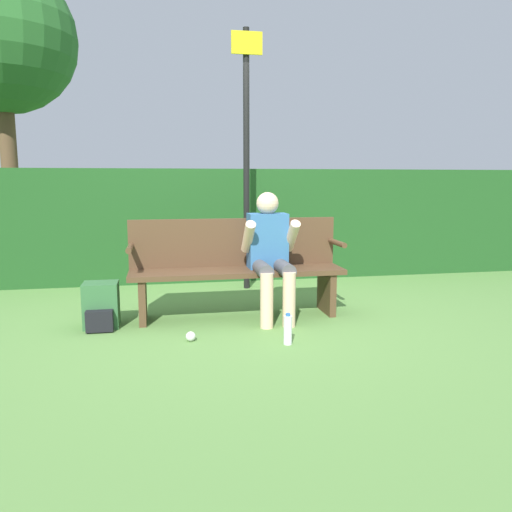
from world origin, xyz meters
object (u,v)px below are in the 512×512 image
Objects in this scene: park_bench at (237,266)px; signpost at (246,149)px; tree at (0,39)px; person_seated at (270,250)px; water_bottle at (288,330)px; parked_car at (316,201)px; backpack at (101,306)px.

signpost is at bearing 75.57° from park_bench.
tree reaches higher than park_bench.
person_seated is at bearing -90.28° from signpost.
water_bottle is 12.38m from parked_car.
backpack is at bearing 153.13° from water_bottle.
person_seated is at bearing -25.81° from park_bench.
park_bench is 0.39× the size of parked_car.
water_bottle is (0.25, -0.91, -0.35)m from park_bench.
parked_car is (4.18, 10.82, 0.14)m from park_bench.
tree is at bearing 126.55° from person_seated.
park_bench is 5.03× the size of backpack.
water_bottle is 7.06m from tree.
backpack is 12.25m from parked_car.
parked_car is at bearing 68.86° from park_bench.
park_bench is at bearing 105.64° from water_bottle.
water_bottle is at bearing 142.22° from parked_car.
backpack is at bearing -67.65° from tree.
parked_car is (3.93, 11.73, 0.49)m from water_bottle.
water_bottle is 0.05× the size of tree.
backpack reaches higher than water_bottle.
parked_car is 1.07× the size of tree.
backpack is 1.58× the size of water_bottle.
signpost reaches higher than backpack.
water_bottle is 2.51m from signpost.
backpack is 1.62m from water_bottle.
person_seated is 1.54m from backpack.
backpack is 0.08× the size of tree.
water_bottle is (1.44, -0.73, -0.07)m from backpack.
park_bench is 1.62m from signpost.
park_bench is 1.71× the size of person_seated.
person_seated reaches higher than park_bench.
tree reaches higher than backpack.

